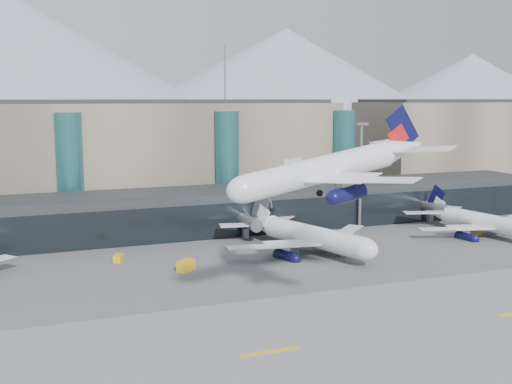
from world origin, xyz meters
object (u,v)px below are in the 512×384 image
at_px(lightmast_mid, 361,169).
at_px(hero_jet, 338,160).
at_px(jet_parked_right, 475,216).
at_px(veh_c, 346,251).
at_px(veh_g, 317,238).
at_px(veh_h, 186,266).
at_px(jet_parked_mid, 301,228).
at_px(veh_b, 119,258).
at_px(veh_e, 474,231).

relative_size(lightmast_mid, hero_jet, 0.79).
distance_m(jet_parked_right, veh_c, 39.45).
xyz_separation_m(veh_g, veh_h, (-33.64, -13.47, 0.38)).
bearing_deg(veh_c, jet_parked_mid, 128.65).
distance_m(veh_b, veh_g, 44.12).
height_order(hero_jet, veh_h, hero_jet).
distance_m(lightmast_mid, jet_parked_mid, 29.46).
height_order(jet_parked_right, veh_c, jet_parked_right).
distance_m(jet_parked_mid, veh_g, 10.57).
height_order(hero_jet, veh_c, hero_jet).
height_order(veh_c, veh_g, veh_c).
bearing_deg(jet_parked_right, lightmast_mid, 45.07).
xyz_separation_m(veh_c, veh_h, (-32.80, 0.97, 0.05)).
height_order(lightmast_mid, jet_parked_mid, lightmast_mid).
distance_m(lightmast_mid, jet_parked_right, 28.53).
height_order(lightmast_mid, veh_h, lightmast_mid).
bearing_deg(jet_parked_mid, hero_jet, 144.13).
height_order(veh_c, veh_e, veh_c).
relative_size(jet_parked_mid, veh_b, 15.78).
bearing_deg(lightmast_mid, veh_h, -155.87).
height_order(veh_c, veh_h, veh_h).
height_order(hero_jet, jet_parked_mid, hero_jet).
relative_size(hero_jet, veh_g, 15.95).
relative_size(hero_jet, veh_c, 9.79).
bearing_deg(hero_jet, jet_parked_right, 29.96).
xyz_separation_m(hero_jet, jet_parked_mid, (13.96, 40.47, -18.23)).
xyz_separation_m(jet_parked_right, veh_g, (-37.71, 6.78, -3.71)).
distance_m(jet_parked_right, veh_h, 71.74).
relative_size(hero_jet, veh_e, 10.37).
relative_size(veh_e, veh_h, 0.89).
relative_size(jet_parked_mid, veh_e, 12.45).
bearing_deg(jet_parked_mid, lightmast_mid, -73.03).
distance_m(veh_c, veh_g, 14.46).
relative_size(hero_jet, jet_parked_right, 0.92).
xyz_separation_m(lightmast_mid, jet_parked_right, (21.65, -15.58, -10.11)).
distance_m(hero_jet, jet_parked_right, 73.67).
xyz_separation_m(jet_parked_mid, veh_b, (-36.99, 4.28, -4.03)).
xyz_separation_m(hero_jet, veh_e, (57.72, 39.33, -22.09)).
xyz_separation_m(hero_jet, veh_b, (-23.03, 44.75, -22.26)).
distance_m(jet_parked_mid, jet_parked_right, 44.77).
height_order(hero_jet, veh_g, hero_jet).
xyz_separation_m(lightmast_mid, veh_h, (-49.70, -22.27, -13.44)).
distance_m(jet_parked_mid, veh_h, 27.69).
bearing_deg(veh_e, veh_b, -161.20).
xyz_separation_m(jet_parked_mid, veh_g, (7.06, 6.69, -4.15)).
bearing_deg(hero_jet, veh_b, 112.69).
bearing_deg(jet_parked_right, veh_h, 86.17).
distance_m(jet_parked_mid, veh_b, 37.46).
bearing_deg(veh_e, lightmast_mid, 163.79).
height_order(veh_b, veh_h, veh_h).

